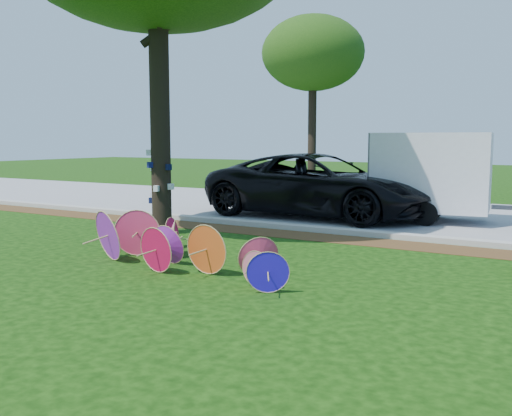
{
  "coord_description": "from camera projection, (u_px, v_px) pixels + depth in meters",
  "views": [
    {
      "loc": [
        5.65,
        -6.8,
        2.13
      ],
      "look_at": [
        0.5,
        2.0,
        0.9
      ],
      "focal_mm": 40.0,
      "sensor_mm": 36.0,
      "label": 1
    }
  ],
  "objects": [
    {
      "name": "cargo_trailer",
      "position": [
        432.0,
        172.0,
        14.77
      ],
      "size": [
        3.03,
        2.1,
        2.6
      ],
      "primitive_type": "cube",
      "rotation": [
        0.0,
        0.0,
        0.11
      ],
      "color": "silver",
      "rests_on": "ground"
    },
    {
      "name": "curb",
      "position": [
        306.0,
        228.0,
        13.37
      ],
      "size": [
        90.0,
        0.3,
        0.12
      ],
      "primitive_type": "cube",
      "color": "#B7B5AD",
      "rests_on": "ground"
    },
    {
      "name": "mulch_strip",
      "position": [
        293.0,
        235.0,
        12.78
      ],
      "size": [
        90.0,
        1.0,
        0.01
      ],
      "primitive_type": "cube",
      "color": "#472D16",
      "rests_on": "ground"
    },
    {
      "name": "ground",
      "position": [
        164.0,
        276.0,
        8.92
      ],
      "size": [
        90.0,
        90.0,
        0.0
      ],
      "primitive_type": "plane",
      "color": "black",
      "rests_on": "ground"
    },
    {
      "name": "black_van",
      "position": [
        319.0,
        185.0,
        15.71
      ],
      "size": [
        6.33,
        3.06,
        1.74
      ],
      "primitive_type": "imported",
      "rotation": [
        0.0,
        0.0,
        1.54
      ],
      "color": "black",
      "rests_on": "ground"
    },
    {
      "name": "parasol_pile",
      "position": [
        166.0,
        242.0,
        9.8
      ],
      "size": [
        4.45,
        2.48,
        0.93
      ],
      "color": "#E7385F",
      "rests_on": "ground"
    },
    {
      "name": "street",
      "position": [
        366.0,
        211.0,
        16.93
      ],
      "size": [
        90.0,
        8.0,
        0.01
      ],
      "primitive_type": "cube",
      "color": "gray",
      "rests_on": "ground"
    }
  ]
}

